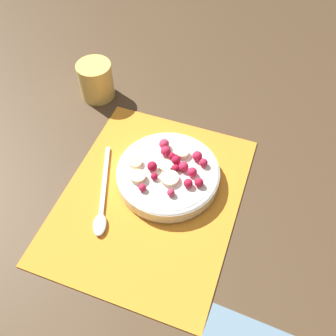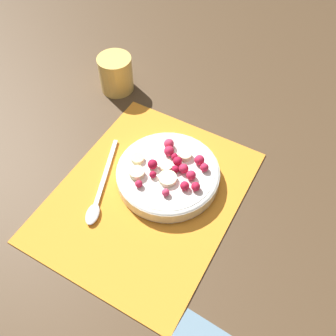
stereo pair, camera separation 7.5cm
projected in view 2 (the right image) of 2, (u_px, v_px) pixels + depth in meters
ground_plane at (147, 196)px, 0.76m from camera, size 3.00×3.00×0.00m
placemat at (147, 195)px, 0.76m from camera, size 0.44×0.35×0.01m
fruit_bowl at (168, 173)px, 0.77m from camera, size 0.21×0.21×0.05m
spoon at (98, 197)px, 0.75m from camera, size 0.21×0.09×0.01m
drinking_glass at (116, 74)px, 0.92m from camera, size 0.08×0.08×0.09m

